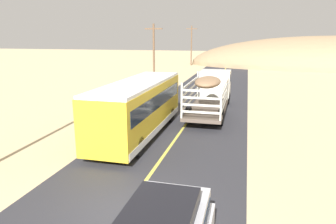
{
  "coord_description": "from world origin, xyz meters",
  "views": [
    {
      "loc": [
        3.7,
        -8.45,
        5.73
      ],
      "look_at": [
        0.0,
        6.07,
        2.03
      ],
      "focal_mm": 32.72,
      "sensor_mm": 36.0,
      "label": 1
    }
  ],
  "objects_px": {
    "bus": "(139,107)",
    "boulder_near_shoulder": "(88,98)",
    "power_pole_far": "(191,44)",
    "power_pole_mid": "(154,52)",
    "livestock_truck": "(213,87)"
  },
  "relations": [
    {
      "from": "power_pole_mid",
      "to": "power_pole_far",
      "type": "distance_m",
      "value": 26.22
    },
    {
      "from": "livestock_truck",
      "to": "boulder_near_shoulder",
      "type": "bearing_deg",
      "value": 179.66
    },
    {
      "from": "power_pole_mid",
      "to": "power_pole_far",
      "type": "height_order",
      "value": "power_pole_far"
    },
    {
      "from": "bus",
      "to": "power_pole_far",
      "type": "bearing_deg",
      "value": 96.32
    },
    {
      "from": "boulder_near_shoulder",
      "to": "power_pole_mid",
      "type": "bearing_deg",
      "value": 78.11
    },
    {
      "from": "livestock_truck",
      "to": "power_pole_mid",
      "type": "height_order",
      "value": "power_pole_mid"
    },
    {
      "from": "livestock_truck",
      "to": "boulder_near_shoulder",
      "type": "height_order",
      "value": "livestock_truck"
    },
    {
      "from": "bus",
      "to": "power_pole_mid",
      "type": "bearing_deg",
      "value": 104.4
    },
    {
      "from": "boulder_near_shoulder",
      "to": "livestock_truck",
      "type": "bearing_deg",
      "value": -0.34
    },
    {
      "from": "power_pole_mid",
      "to": "power_pole_far",
      "type": "bearing_deg",
      "value": 90.0
    },
    {
      "from": "bus",
      "to": "boulder_near_shoulder",
      "type": "distance_m",
      "value": 11.02
    },
    {
      "from": "power_pole_far",
      "to": "power_pole_mid",
      "type": "bearing_deg",
      "value": -90.0
    },
    {
      "from": "livestock_truck",
      "to": "bus",
      "type": "relative_size",
      "value": 0.97
    },
    {
      "from": "livestock_truck",
      "to": "power_pole_mid",
      "type": "bearing_deg",
      "value": 125.21
    },
    {
      "from": "power_pole_far",
      "to": "boulder_near_shoulder",
      "type": "relative_size",
      "value": 6.16
    }
  ]
}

